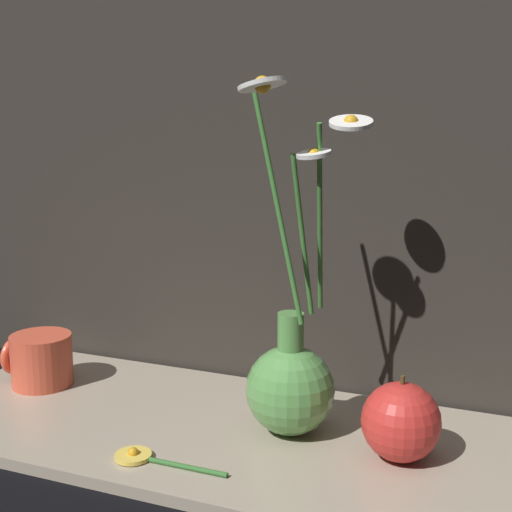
{
  "coord_description": "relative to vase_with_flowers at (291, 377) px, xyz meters",
  "views": [
    {
      "loc": [
        0.27,
        -0.64,
        0.34
      ],
      "look_at": [
        0.01,
        0.0,
        0.2
      ],
      "focal_mm": 50.0,
      "sensor_mm": 36.0,
      "label": 1
    }
  ],
  "objects": [
    {
      "name": "yellow_mug",
      "position": [
        -0.33,
        0.01,
        -0.03
      ],
      "size": [
        0.08,
        0.07,
        0.06
      ],
      "color": "#DB5138",
      "rests_on": "shelf"
    },
    {
      "name": "loose_daisy",
      "position": [
        -0.11,
        -0.11,
        -0.06
      ],
      "size": [
        0.12,
        0.04,
        0.01
      ],
      "color": "#336B2D",
      "rests_on": "shelf"
    },
    {
      "name": "ground_plane",
      "position": [
        -0.05,
        -0.02,
        -0.07
      ],
      "size": [
        6.0,
        6.0,
        0.0
      ],
      "primitive_type": "plane",
      "color": "black"
    },
    {
      "name": "orange_fruit",
      "position": [
        0.12,
        -0.01,
        -0.02
      ],
      "size": [
        0.08,
        0.08,
        0.08
      ],
      "color": "red",
      "rests_on": "shelf"
    },
    {
      "name": "vase_with_flowers",
      "position": [
        0.0,
        0.0,
        0.0
      ],
      "size": [
        0.13,
        0.13,
        0.36
      ],
      "color": "#59994C",
      "rests_on": "shelf"
    },
    {
      "name": "shelf",
      "position": [
        -0.05,
        -0.02,
        -0.07
      ],
      "size": [
        0.73,
        0.29,
        0.01
      ],
      "color": "tan",
      "rests_on": "ground_plane"
    }
  ]
}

